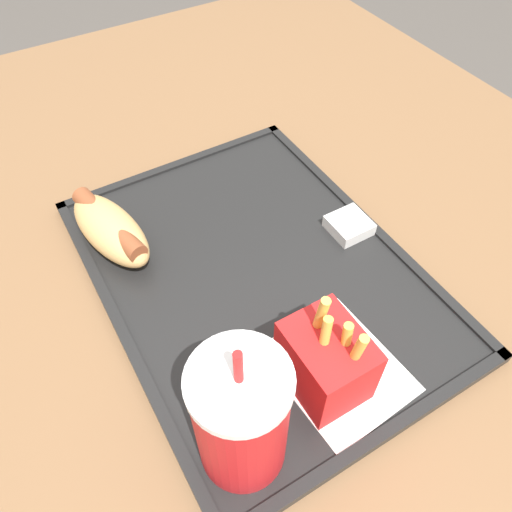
{
  "coord_description": "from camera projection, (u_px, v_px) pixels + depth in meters",
  "views": [
    {
      "loc": [
        -0.27,
        0.17,
        1.17
      ],
      "look_at": [
        0.04,
        -0.01,
        0.74
      ],
      "focal_mm": 35.0,
      "sensor_mm": 36.0,
      "label": 1
    }
  ],
  "objects": [
    {
      "name": "food_tray",
      "position": [
        256.0,
        275.0,
        0.59
      ],
      "size": [
        0.46,
        0.34,
        0.01
      ],
      "color": "black",
      "rests_on": "dining_table"
    },
    {
      "name": "ground_plane",
      "position": [
        260.0,
        485.0,
        1.1
      ],
      "size": [
        8.0,
        8.0,
        0.0
      ],
      "primitive_type": "plane",
      "color": "#4C4742"
    },
    {
      "name": "soda_cup",
      "position": [
        241.0,
        419.0,
        0.4
      ],
      "size": [
        0.08,
        0.08,
        0.18
      ],
      "color": "red",
      "rests_on": "food_tray"
    },
    {
      "name": "hot_dog_far",
      "position": [
        110.0,
        229.0,
        0.6
      ],
      "size": [
        0.15,
        0.08,
        0.05
      ],
      "color": "tan",
      "rests_on": "food_tray"
    },
    {
      "name": "sauce_cup_mayo",
      "position": [
        349.0,
        225.0,
        0.62
      ],
      "size": [
        0.05,
        0.05,
        0.02
      ],
      "color": "silver",
      "rests_on": "food_tray"
    },
    {
      "name": "fries_carton",
      "position": [
        329.0,
        359.0,
        0.47
      ],
      "size": [
        0.08,
        0.07,
        0.12
      ],
      "color": "red",
      "rests_on": "food_tray"
    },
    {
      "name": "paper_napkin",
      "position": [
        338.0,
        369.0,
        0.51
      ],
      "size": [
        0.14,
        0.12,
        0.0
      ],
      "color": "white",
      "rests_on": "food_tray"
    },
    {
      "name": "dining_table",
      "position": [
        261.0,
        424.0,
        0.84
      ],
      "size": [
        1.48,
        1.16,
        0.7
      ],
      "color": "brown",
      "rests_on": "ground_plane"
    }
  ]
}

